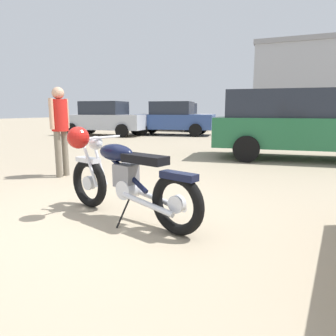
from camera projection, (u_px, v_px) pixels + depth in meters
ground_plane at (95, 220)px, 3.56m from camera, size 80.00×80.00×0.00m
vintage_motorcycle at (122, 177)px, 3.54m from camera, size 2.03×0.77×1.07m
bystander at (60, 122)px, 5.76m from camera, size 0.30×0.46×1.66m
red_hatchback_near at (105, 119)px, 15.48m from camera, size 4.37×2.30×1.67m
dark_sedan_left at (172, 118)px, 15.77m from camera, size 4.42×2.43×1.67m
pale_sedan_back at (305, 122)px, 7.86m from camera, size 4.89×2.44×1.74m
white_estate_far at (177, 117)px, 19.34m from camera, size 4.43×2.46×1.67m
silver_sedan_mid at (335, 118)px, 12.65m from camera, size 4.05×2.13×1.78m
industrial_building at (331, 82)px, 34.33m from camera, size 16.12×9.60×15.75m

